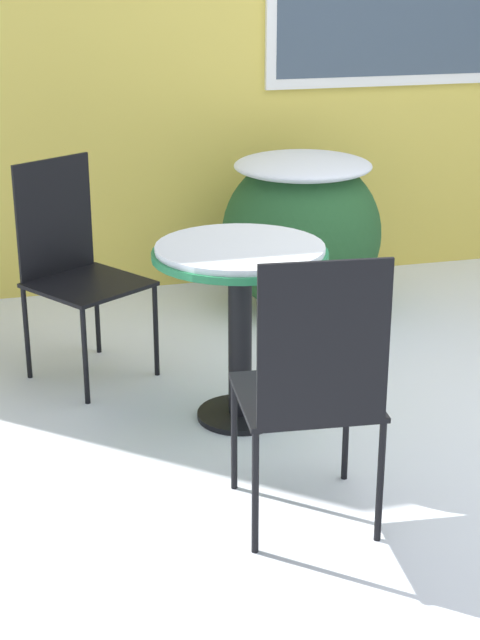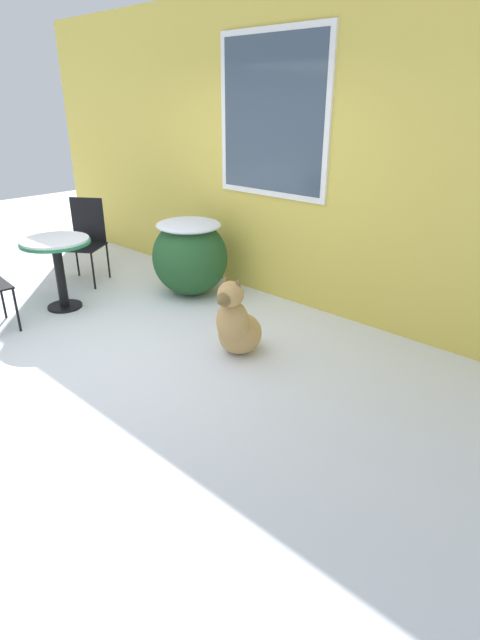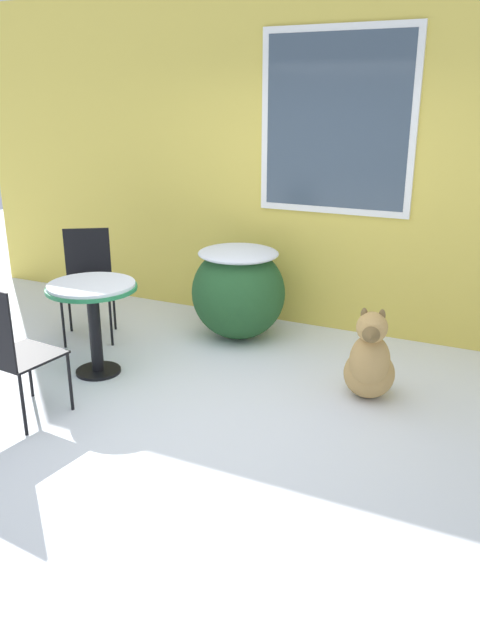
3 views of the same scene
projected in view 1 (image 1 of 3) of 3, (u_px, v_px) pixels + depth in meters
house_wall at (351, 6)px, 5.69m from camera, size 8.00×0.10×3.15m
shrub_left at (302, 228)px, 5.39m from camera, size 0.88×0.85×0.88m
patio_table at (240, 283)px, 4.03m from camera, size 0.72×0.72×0.77m
patio_chair_near_table at (75, 262)px, 4.53m from camera, size 0.64×0.64×1.01m
patio_chair_far_side at (312, 384)px, 3.24m from camera, size 0.50×0.50×1.01m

